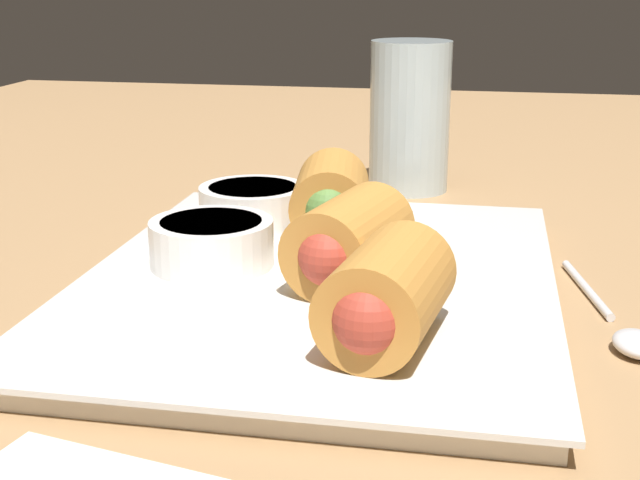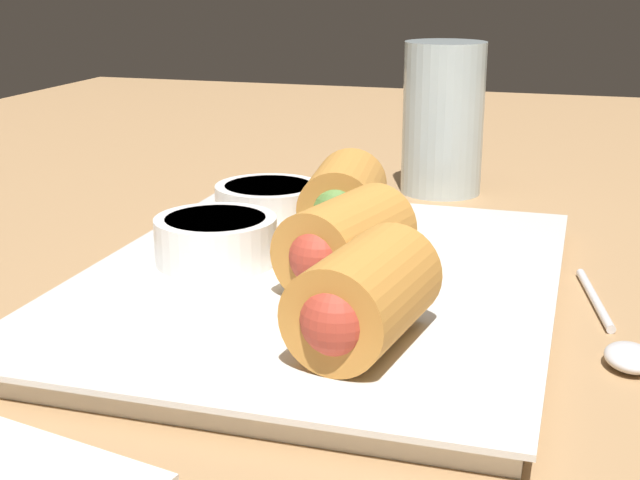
{
  "view_description": "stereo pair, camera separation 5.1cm",
  "coord_description": "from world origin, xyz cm",
  "px_view_note": "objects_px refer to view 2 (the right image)",
  "views": [
    {
      "loc": [
        -50.48,
        -7.2,
        20.51
      ],
      "look_at": [
        -2.58,
        1.92,
        5.49
      ],
      "focal_mm": 50.0,
      "sensor_mm": 36.0,
      "label": 1
    },
    {
      "loc": [
        -49.27,
        -12.14,
        20.51
      ],
      "look_at": [
        -2.58,
        1.92,
        5.49
      ],
      "focal_mm": 50.0,
      "sensor_mm": 36.0,
      "label": 2
    }
  ],
  "objects_px": {
    "dipping_bowl_far": "(269,203)",
    "spoon": "(621,343)",
    "serving_plate": "(320,285)",
    "drinking_glass": "(443,118)",
    "dipping_bowl_near": "(216,238)"
  },
  "relations": [
    {
      "from": "dipping_bowl_far",
      "to": "spoon",
      "type": "bearing_deg",
      "value": -117.23
    },
    {
      "from": "dipping_bowl_far",
      "to": "serving_plate",
      "type": "bearing_deg",
      "value": -144.35
    },
    {
      "from": "spoon",
      "to": "drinking_glass",
      "type": "distance_m",
      "value": 0.34
    },
    {
      "from": "dipping_bowl_near",
      "to": "spoon",
      "type": "distance_m",
      "value": 0.24
    },
    {
      "from": "serving_plate",
      "to": "dipping_bowl_far",
      "type": "height_order",
      "value": "dipping_bowl_far"
    },
    {
      "from": "serving_plate",
      "to": "drinking_glass",
      "type": "xyz_separation_m",
      "value": [
        0.27,
        -0.03,
        0.06
      ]
    },
    {
      "from": "dipping_bowl_near",
      "to": "dipping_bowl_far",
      "type": "bearing_deg",
      "value": -1.44
    },
    {
      "from": "serving_plate",
      "to": "spoon",
      "type": "height_order",
      "value": "serving_plate"
    },
    {
      "from": "dipping_bowl_far",
      "to": "drinking_glass",
      "type": "distance_m",
      "value": 0.21
    },
    {
      "from": "dipping_bowl_far",
      "to": "spoon",
      "type": "relative_size",
      "value": 0.49
    },
    {
      "from": "serving_plate",
      "to": "drinking_glass",
      "type": "relative_size",
      "value": 2.7
    },
    {
      "from": "dipping_bowl_far",
      "to": "spoon",
      "type": "distance_m",
      "value": 0.26
    },
    {
      "from": "spoon",
      "to": "drinking_glass",
      "type": "height_order",
      "value": "drinking_glass"
    },
    {
      "from": "serving_plate",
      "to": "spoon",
      "type": "relative_size",
      "value": 2.3
    },
    {
      "from": "dipping_bowl_near",
      "to": "drinking_glass",
      "type": "relative_size",
      "value": 0.58
    }
  ]
}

